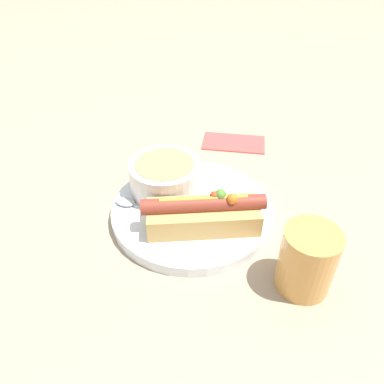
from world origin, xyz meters
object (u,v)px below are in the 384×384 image
object	(u,v)px
drinking_glass	(307,260)
soup_bowl	(165,176)
hot_dog	(203,214)
spoon	(140,206)

from	to	relation	value
drinking_glass	soup_bowl	bearing A→B (deg)	116.41
hot_dog	spoon	distance (m)	0.12
hot_dog	spoon	xyz separation A→B (m)	(-0.08, 0.08, -0.02)
soup_bowl	spoon	size ratio (longest dim) A/B	0.91
soup_bowl	drinking_glass	world-z (taller)	drinking_glass
drinking_glass	spoon	bearing A→B (deg)	129.25
soup_bowl	hot_dog	bearing A→B (deg)	-75.50
hot_dog	drinking_glass	xyz separation A→B (m)	(0.09, -0.14, 0.00)
spoon	soup_bowl	bearing A→B (deg)	-112.34
soup_bowl	spoon	world-z (taller)	soup_bowl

